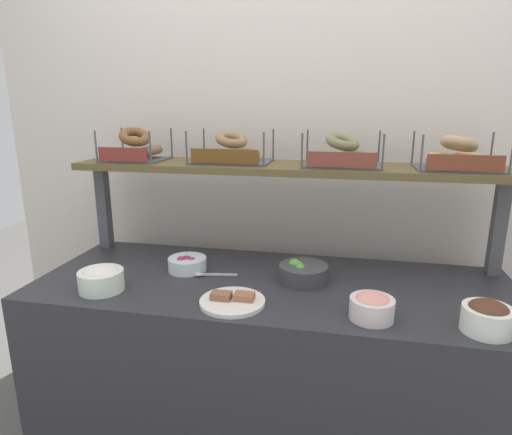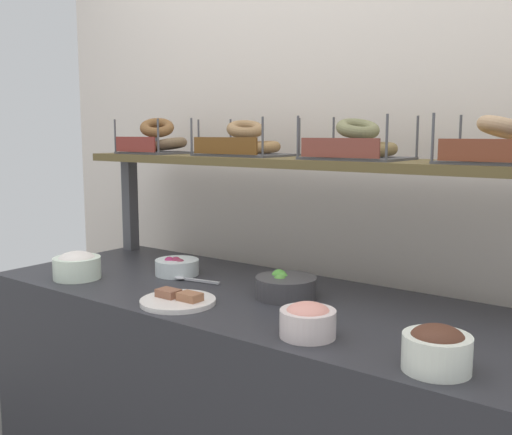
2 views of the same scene
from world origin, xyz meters
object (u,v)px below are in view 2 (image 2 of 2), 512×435
at_px(serving_plate_white, 178,300).
at_px(serving_spoon_near_plate, 190,279).
at_px(bowl_cream_cheese, 77,265).
at_px(bagel_basket_sesame, 500,147).
at_px(bowl_lox_spread, 308,320).
at_px(bowl_chocolate_spread, 437,348).
at_px(bagel_basket_cinnamon_raisin, 157,142).
at_px(bagel_basket_everything, 244,144).
at_px(bagel_basket_poppy, 356,146).
at_px(bowl_beet_salad, 177,266).
at_px(bowl_veggie_mix, 285,286).

relative_size(serving_plate_white, serving_spoon_near_plate, 1.28).
xyz_separation_m(bowl_cream_cheese, bagel_basket_sesame, (1.30, 0.46, 0.43)).
distance_m(bowl_cream_cheese, bowl_lox_spread, 0.98).
height_order(bowl_chocolate_spread, bowl_cream_cheese, bowl_chocolate_spread).
height_order(bowl_chocolate_spread, bagel_basket_cinnamon_raisin, bagel_basket_cinnamon_raisin).
distance_m(bowl_lox_spread, bagel_basket_everything, 0.90).
height_order(bagel_basket_cinnamon_raisin, bagel_basket_everything, bagel_basket_cinnamon_raisin).
bearing_deg(bagel_basket_poppy, serving_plate_white, -126.03).
xyz_separation_m(bowl_chocolate_spread, bowl_beet_salad, (-1.08, 0.29, -0.02)).
bearing_deg(bagel_basket_sesame, bowl_chocolate_spread, -87.47).
bearing_deg(bowl_veggie_mix, serving_plate_white, -130.60).
bearing_deg(bagel_basket_poppy, bagel_basket_everything, 177.39).
xyz_separation_m(bowl_chocolate_spread, bagel_basket_cinnamon_raisin, (-1.39, 0.50, 0.43)).
bearing_deg(bowl_cream_cheese, bagel_basket_sesame, 19.49).
xyz_separation_m(bowl_beet_salad, bagel_basket_poppy, (0.61, 0.21, 0.44)).
bearing_deg(serving_spoon_near_plate, bowl_lox_spread, -20.51).
bearing_deg(bagel_basket_sesame, serving_spoon_near_plate, -165.54).
relative_size(bowl_beet_salad, bowl_veggie_mix, 0.83).
distance_m(bowl_chocolate_spread, serving_spoon_near_plate, 1.01).
bearing_deg(bowl_veggie_mix, bowl_beet_salad, 178.93).
bearing_deg(bagel_basket_everything, serving_plate_white, -75.17).
height_order(serving_spoon_near_plate, bagel_basket_poppy, bagel_basket_poppy).
height_order(bowl_lox_spread, bagel_basket_everything, bagel_basket_everything).
height_order(bowl_cream_cheese, bagel_basket_sesame, bagel_basket_sesame).
distance_m(bowl_beet_salad, bowl_lox_spread, 0.79).
bearing_deg(bagel_basket_poppy, bagel_basket_sesame, -0.41).
height_order(bowl_veggie_mix, bagel_basket_poppy, bagel_basket_poppy).
bearing_deg(bagel_basket_cinnamon_raisin, bowl_lox_spread, -24.84).
height_order(bagel_basket_poppy, bagel_basket_sesame, same).
height_order(bowl_lox_spread, serving_spoon_near_plate, bowl_lox_spread).
xyz_separation_m(bowl_cream_cheese, bagel_basket_everything, (0.38, 0.48, 0.43)).
distance_m(bowl_veggie_mix, bagel_basket_everything, 0.61).
relative_size(bowl_chocolate_spread, serving_plate_white, 0.65).
xyz_separation_m(bowl_veggie_mix, serving_plate_white, (-0.22, -0.26, -0.02)).
distance_m(bowl_beet_salad, bowl_cream_cheese, 0.35).
bearing_deg(bagel_basket_sesame, bowl_beet_salad, -169.00).
height_order(bowl_lox_spread, bowl_veggie_mix, bowl_lox_spread).
distance_m(serving_plate_white, bagel_basket_poppy, 0.75).
height_order(bowl_lox_spread, bagel_basket_poppy, bagel_basket_poppy).
height_order(bagel_basket_cinnamon_raisin, bagel_basket_sesame, bagel_basket_cinnamon_raisin).
bearing_deg(bowl_cream_cheese, bowl_beet_salad, 46.26).
height_order(bowl_beet_salad, bowl_veggie_mix, bowl_veggie_mix).
bearing_deg(serving_plate_white, bagel_basket_cinnamon_raisin, 140.60).
xyz_separation_m(bowl_beet_salad, bowl_lox_spread, (0.74, -0.28, 0.01)).
xyz_separation_m(bowl_chocolate_spread, serving_spoon_near_plate, (-0.97, 0.25, -0.04)).
bearing_deg(serving_spoon_near_plate, bowl_chocolate_spread, -14.51).
bearing_deg(bowl_cream_cheese, bowl_veggie_mix, 18.59).
bearing_deg(bowl_cream_cheese, bowl_chocolate_spread, -1.64).
distance_m(bowl_chocolate_spread, bowl_cream_cheese, 1.32).
distance_m(bowl_beet_salad, bagel_basket_sesame, 1.16).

